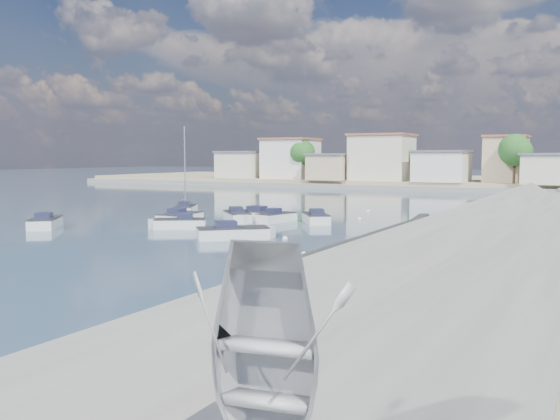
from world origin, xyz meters
name	(u,v)px	position (x,y,z in m)	size (l,w,h in m)	color
ground	(401,205)	(0.00, 40.00, 0.00)	(400.00, 400.00, 0.00)	#2F495F
seawall_walkway	(554,231)	(18.50, 13.00, 0.90)	(5.00, 90.00, 1.80)	slate
breakwater	(383,233)	(6.90, 12.69, 0.17)	(2.00, 31.02, 0.35)	black
far_shore_land	(482,183)	(0.00, 92.00, 0.70)	(160.00, 40.00, 1.40)	gray
far_shore_quay	(459,189)	(0.00, 71.00, 0.40)	(160.00, 2.50, 0.80)	slate
far_town	(535,161)	(10.71, 76.92, 4.93)	(113.01, 12.80, 8.35)	beige
shore_trees	(512,153)	(8.34, 68.11, 6.22)	(74.56, 38.32, 7.92)	#38281E
motorboat_a	(46,223)	(-18.92, 4.41, 0.38)	(4.44, 5.04, 1.48)	silver
motorboat_b	(278,218)	(-4.11, 16.89, 0.38)	(2.43, 4.42, 1.48)	silver
motorboat_c	(250,215)	(-7.54, 17.79, 0.38)	(5.87, 2.42, 1.48)	silver
motorboat_d	(177,224)	(-8.83, 8.60, 0.38)	(4.33, 3.52, 1.48)	silver
motorboat_e	(182,218)	(-11.62, 12.92, 0.38)	(1.96, 5.25, 1.48)	silver
motorboat_f	(315,218)	(-0.99, 17.94, 0.38)	(4.10, 4.78, 1.48)	silver
motorboat_g	(238,217)	(-7.47, 15.56, 0.38)	(4.34, 4.39, 1.48)	silver
motorboat_h	(237,233)	(-1.52, 5.83, 0.38)	(5.04, 4.78, 1.48)	silver
sailboat	(186,209)	(-16.37, 19.90, 0.42)	(4.07, 5.64, 9.00)	silver
mooring_buoys	(363,229)	(4.50, 15.13, 0.05)	(10.78, 28.96, 0.38)	white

